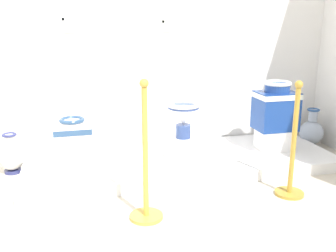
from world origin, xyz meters
The scene contains 13 objects.
display_platform centered at (1.78, 2.30, 0.05)m, with size 2.96×1.03×0.11m, color white.
plinth_block_leftmost centered at (0.77, 2.32, 0.13)m, with size 0.31×0.36×0.04m, color white.
antique_toilet_leftmost centered at (0.77, 2.32, 0.35)m, with size 0.33×0.25×0.40m.
plinth_block_central_ornate centered at (1.79, 2.32, 0.16)m, with size 0.35×0.35×0.12m, color white.
antique_toilet_central_ornate centered at (1.79, 2.32, 0.48)m, with size 0.32×0.32×0.41m.
plinth_block_rightmost centered at (2.75, 2.30, 0.21)m, with size 0.30×0.29×0.21m, color white.
antique_toilet_rightmost centered at (2.75, 2.30, 0.56)m, with size 0.40×0.31×0.49m.
info_placard_first centered at (0.79, 2.83, 1.34)m, with size 0.14×0.01×0.16m.
info_placard_second centered at (1.76, 2.83, 1.33)m, with size 0.11×0.01×0.13m.
decorative_vase_corner centered at (0.20, 2.55, 0.16)m, with size 0.23×0.23×0.38m.
decorative_vase_spare centered at (3.36, 2.55, 0.18)m, with size 0.26×0.26×0.44m.
stanchion_post_near_left centered at (1.25, 1.39, 0.32)m, with size 0.24×0.24×1.02m.
stanchion_post_near_right centered at (2.46, 1.49, 0.30)m, with size 0.23×0.23×0.94m.
Camera 1 is at (0.78, -1.13, 1.40)m, focal length 41.85 mm.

